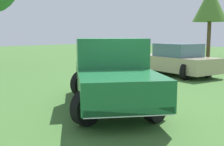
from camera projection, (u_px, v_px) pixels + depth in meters
name	position (u px, v px, depth m)	size (l,w,h in m)	color
ground_plane	(121.00, 104.00, 7.66)	(80.00, 80.00, 0.00)	#3D662D
pickup_truck	(111.00, 71.00, 7.38)	(4.40, 4.60, 1.80)	black
sedan_far	(175.00, 60.00, 13.20)	(3.02, 4.60, 1.50)	black
tree_back_right	(210.00, 4.00, 23.21)	(2.85, 2.85, 6.00)	brown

